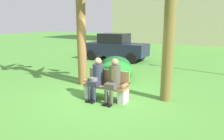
{
  "coord_description": "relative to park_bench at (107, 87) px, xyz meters",
  "views": [
    {
      "loc": [
        3.28,
        -5.53,
        2.3
      ],
      "look_at": [
        0.19,
        0.27,
        0.85
      ],
      "focal_mm": 34.13,
      "sensor_mm": 36.0,
      "label": 1
    }
  ],
  "objects": [
    {
      "name": "seated_man_left",
      "position": [
        -0.28,
        -0.13,
        0.32
      ],
      "size": [
        0.34,
        0.72,
        1.28
      ],
      "color": "#2D3342",
      "rests_on": "ground"
    },
    {
      "name": "shrub_mid_lawn",
      "position": [
        -1.19,
        2.95,
        0.03
      ],
      "size": [
        1.36,
        1.25,
        0.85
      ],
      "primitive_type": "ellipsoid",
      "color": "#1B5525",
      "rests_on": "ground"
    },
    {
      "name": "ground_plane",
      "position": [
        -0.19,
        0.08,
        -0.4
      ],
      "size": [
        80.0,
        80.0,
        0.0
      ],
      "primitive_type": "plane",
      "color": "#4A8A35"
    },
    {
      "name": "shrub_near_bench",
      "position": [
        -0.63,
        1.85,
        0.03
      ],
      "size": [
        1.37,
        1.25,
        0.86
      ],
      "primitive_type": "ellipsoid",
      "color": "#207D26",
      "rests_on": "ground"
    },
    {
      "name": "seated_man_right",
      "position": [
        0.3,
        -0.12,
        0.33
      ],
      "size": [
        0.34,
        0.72,
        1.3
      ],
      "color": "#4C473D",
      "rests_on": "ground"
    },
    {
      "name": "parked_car_near",
      "position": [
        -2.99,
        6.48,
        0.44
      ],
      "size": [
        3.91,
        1.72,
        1.68
      ],
      "color": "#1E2338",
      "rests_on": "ground"
    },
    {
      "name": "park_bench",
      "position": [
        0.0,
        0.0,
        0.0
      ],
      "size": [
        1.37,
        0.44,
        0.9
      ],
      "color": "#99754C",
      "rests_on": "ground"
    }
  ]
}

